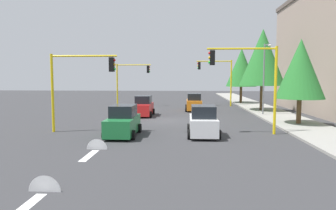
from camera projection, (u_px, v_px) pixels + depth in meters
name	position (u px, v px, depth m)	size (l,w,h in m)	color
ground_plane	(167.00, 121.00, 26.89)	(120.00, 120.00, 0.00)	#353538
sidewalk_kerb	(273.00, 114.00, 31.25)	(80.00, 4.00, 0.15)	gray
lane_arrow_near	(94.00, 152.00, 15.61)	(2.40, 1.10, 1.10)	silver
lane_arrow_mid	(37.00, 198.00, 9.65)	(2.40, 1.10, 1.10)	silver
traffic_signal_far_right	(131.00, 76.00, 40.79)	(0.36, 4.59, 5.55)	yellow
traffic_signal_near_right	(79.00, 77.00, 20.91)	(0.36, 4.59, 5.35)	yellow
traffic_signal_far_left	(218.00, 74.00, 40.10)	(0.36, 4.59, 6.00)	yellow
traffic_signal_near_left	(248.00, 72.00, 20.23)	(0.36, 4.59, 5.78)	yellow
street_lamp_curbside	(265.00, 71.00, 29.56)	(2.15, 0.28, 7.00)	slate
tree_roadside_far	(241.00, 68.00, 43.78)	(4.30, 4.30, 7.86)	brown
tree_roadside_mid	(263.00, 57.00, 33.74)	(4.92, 4.92, 9.03)	brown
tree_roadside_near	(300.00, 69.00, 23.90)	(3.70, 3.70, 6.74)	brown
car_red	(143.00, 107.00, 30.14)	(4.03, 1.95, 1.98)	red
car_orange	(194.00, 103.00, 34.89)	(4.07, 1.97, 1.98)	orange
car_green	(123.00, 122.00, 19.88)	(4.13, 1.99, 1.98)	#1E7238
car_white	(203.00, 122.00, 19.83)	(3.86, 2.01, 1.98)	white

